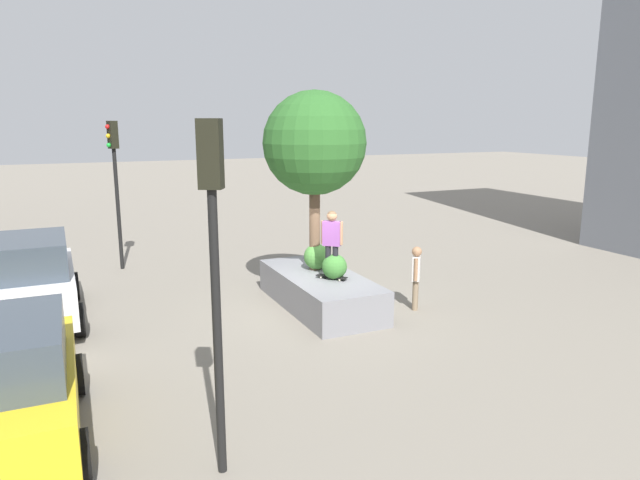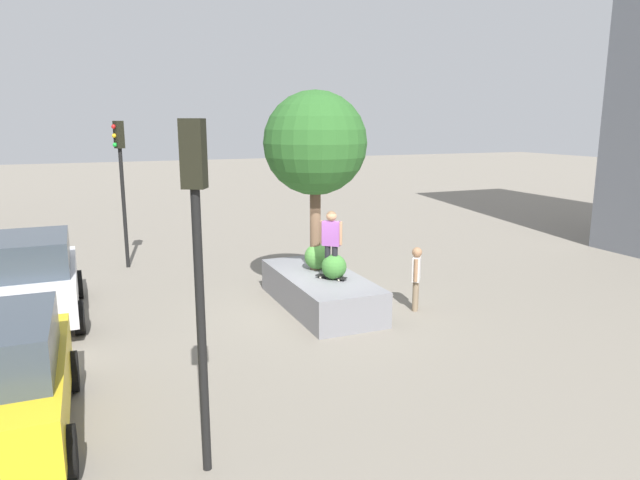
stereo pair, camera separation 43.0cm
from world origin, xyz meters
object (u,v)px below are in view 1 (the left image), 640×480
Objects in this scene: plaza_tree at (315,144)px; bystander_watching at (416,273)px; skateboard at (332,277)px; skateboarder at (332,239)px; traffic_light_median at (214,241)px; police_car at (30,280)px; traffic_light_corner at (115,170)px; taxi_cab at (9,384)px; planter_ledge at (320,291)px.

plaza_tree reaches higher than bystander_watching.
skateboarder is (0.00, -0.00, 0.96)m from skateboard.
skateboard is at bearing -38.14° from traffic_light_median.
plaza_tree reaches higher than skateboarder.
police_car is 8.24m from traffic_light_median.
traffic_light_corner is 2.90× the size of bystander_watching.
taxi_cab is 0.90× the size of traffic_light_corner.
skateboard is at bearing -146.87° from traffic_light_corner.
taxi_cab is (-3.53, 6.83, 0.08)m from skateboard.
traffic_light_corner is at bearing 41.06° from bystander_watching.
police_car is at bearing -0.58° from taxi_cab.
planter_ledge is 0.90× the size of traffic_light_median.
plaza_tree is 0.98× the size of traffic_light_corner.
police_car is at bearing 76.01° from planter_ledge.
skateboarder is at bearing -14.04° from skateboard.
planter_ledge is at bearing 9.99° from skateboard.
plaza_tree is 1.09× the size of taxi_cab.
planter_ledge is 2.60× the size of skateboarder.
skateboarder is 0.36× the size of police_car.
traffic_light_corner is at bearing -28.03° from police_car.
traffic_light_median is at bearing 126.89° from bystander_watching.
skateboard is at bearing 71.89° from bystander_watching.
skateboarder reaches higher than taxi_cab.
traffic_light_corner is (6.18, 4.28, 2.78)m from planter_ledge.
plaza_tree reaches higher than planter_ledge.
traffic_light_corner is at bearing 37.71° from plaza_tree.
traffic_light_corner and traffic_light_median have the same top height.
police_car is at bearing 18.78° from traffic_light_median.
police_car is 2.77× the size of bystander_watching.
plaza_tree reaches higher than skateboard.
plaza_tree is at bearing -9.58° from planter_ledge.
skateboarder is at bearing 179.93° from plaza_tree.
planter_ledge is 6.91m from police_car.
traffic_light_corner reaches higher than planter_ledge.
planter_ledge is 7.69m from traffic_light_median.
planter_ledge is 8.01m from traffic_light_corner.
traffic_light_corner is (10.22, -2.46, 2.21)m from taxi_cab.
police_car is (1.13, 6.77, -3.07)m from plaza_tree.
skateboarder is 0.39× the size of taxi_cab.
skateboarder is at bearing -146.87° from traffic_light_corner.
planter_ledge is at bearing 170.42° from plaza_tree.
taxi_cab is (-3.53, 6.83, -0.88)m from skateboarder.
bystander_watching is at bearing -138.94° from traffic_light_corner.
bystander_watching is at bearing -118.82° from planter_ledge.
plaza_tree is 4.16m from bystander_watching.
police_car is (1.66, 6.68, 0.63)m from planter_ledge.
traffic_light_median reaches higher than taxi_cab.
traffic_light_median is at bearing 141.86° from skateboarder.
plaza_tree is at bearing -33.34° from traffic_light_median.
plaza_tree is at bearing -0.07° from skateboard.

